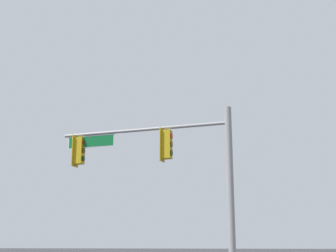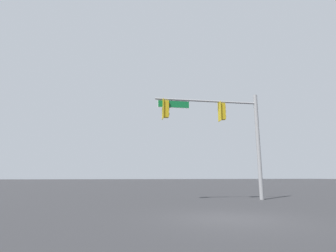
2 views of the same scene
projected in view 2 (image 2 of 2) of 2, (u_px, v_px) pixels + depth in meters
The scene contains 2 objects.
ground_plane at pixel (231, 219), 8.99m from camera, with size 400.00×400.00×0.00m, color #2D2D30.
signal_pole_near at pixel (227, 127), 17.24m from camera, with size 7.01×1.17×6.97m.
Camera 2 is at (4.78, 8.42, 1.41)m, focal length 28.00 mm.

